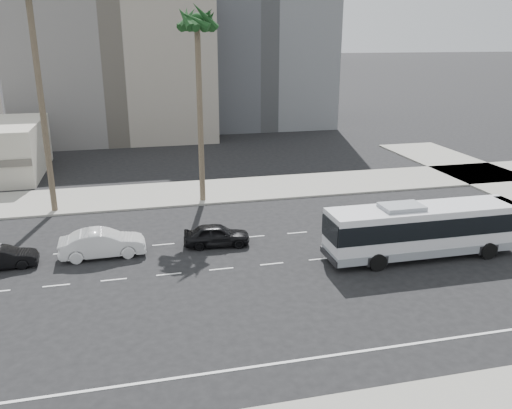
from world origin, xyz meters
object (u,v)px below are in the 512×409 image
object	(u,v)px
city_bus	(423,229)
car_b	(103,243)
palm_near	(197,25)
car_c	(2,258)
car_a	(217,235)

from	to	relation	value
city_bus	car_b	world-z (taller)	city_bus
palm_near	car_c	bearing A→B (deg)	-142.68
car_a	palm_near	xyz separation A→B (m)	(0.41, 9.43, 12.82)
car_a	palm_near	size ratio (longest dim) A/B	0.28
car_b	car_a	bearing A→B (deg)	-91.18
city_bus	palm_near	xyz separation A→B (m)	(-11.37, 13.99, 11.74)
city_bus	palm_near	world-z (taller)	palm_near
city_bus	palm_near	distance (m)	21.51
city_bus	car_a	bearing A→B (deg)	158.86
car_a	car_b	world-z (taller)	car_b
city_bus	car_b	xyz separation A→B (m)	(-18.77, 4.47, -0.95)
car_c	city_bus	bearing A→B (deg)	-102.70
car_a	car_c	distance (m)	12.59
car_a	car_b	xyz separation A→B (m)	(-6.99, -0.09, 0.12)
palm_near	car_a	bearing A→B (deg)	-92.46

